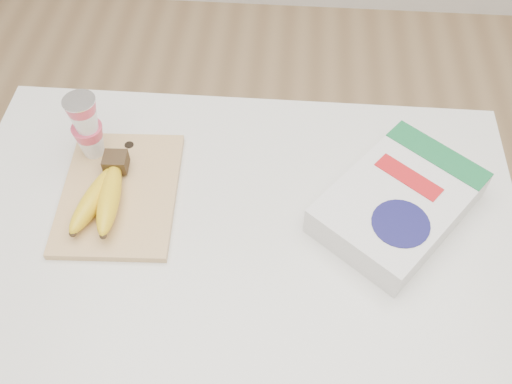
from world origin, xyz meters
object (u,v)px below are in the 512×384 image
cutting_board (120,193)px  bananas (103,194)px  cereal_box (398,202)px  table (241,322)px  yogurt_stack (86,125)px

cutting_board → bananas: size_ratio=1.47×
cutting_board → cereal_box: 0.56m
table → cutting_board: (-0.25, 0.07, 0.43)m
bananas → cereal_box: bearing=2.7°
bananas → cereal_box: (0.58, 0.03, -0.00)m
cutting_board → cereal_box: cereal_box is taller
table → cutting_board: size_ratio=3.58×
cutting_board → table: bearing=-18.4°
table → yogurt_stack: bearing=152.4°
bananas → cereal_box: same height
table → bananas: bearing=171.6°
yogurt_stack → cutting_board: bearing=-53.0°
bananas → cereal_box: 0.58m
table → cutting_board: bearing=164.3°
cutting_board → yogurt_stack: (-0.07, 0.10, 0.09)m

